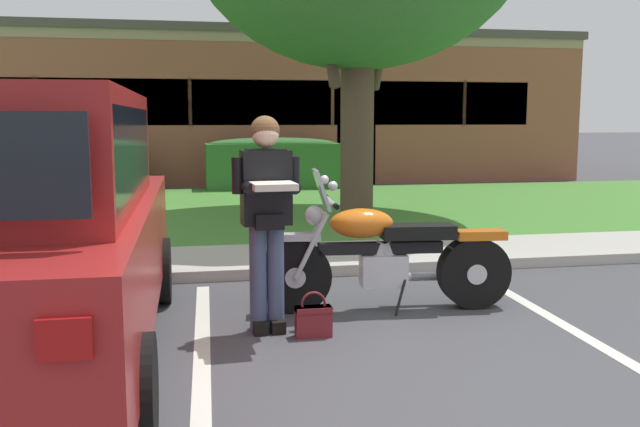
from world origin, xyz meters
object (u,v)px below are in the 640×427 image
(hedge_left, at_px, (88,165))
(brick_building, at_px, (188,109))
(parked_suv_adjacent, at_px, (9,228))
(motorcycle, at_px, (395,255))
(rider_person, at_px, (267,206))
(handbag, at_px, (313,318))
(hedge_center_left, at_px, (273,163))

(hedge_left, relative_size, brick_building, 0.12)
(parked_suv_adjacent, bearing_deg, motorcycle, 15.87)
(rider_person, distance_m, handbag, 0.95)
(handbag, distance_m, parked_suv_adjacent, 2.29)
(hedge_left, bearing_deg, rider_person, -76.14)
(brick_building, bearing_deg, handbag, -87.66)
(motorcycle, height_order, hedge_center_left, motorcycle)
(rider_person, bearing_deg, hedge_left, 103.86)
(motorcycle, bearing_deg, parked_suv_adjacent, -164.13)
(hedge_left, height_order, hedge_center_left, same)
(motorcycle, distance_m, rider_person, 1.36)
(parked_suv_adjacent, relative_size, hedge_left, 1.98)
(motorcycle, relative_size, hedge_center_left, 0.72)
(hedge_left, distance_m, brick_building, 7.35)
(rider_person, height_order, handbag, rider_person)
(motorcycle, bearing_deg, brick_building, 95.21)
(handbag, relative_size, hedge_left, 0.15)
(motorcycle, distance_m, brick_building, 17.41)
(hedge_left, bearing_deg, brick_building, 71.66)
(handbag, height_order, hedge_left, hedge_left)
(brick_building, bearing_deg, motorcycle, -84.79)
(hedge_center_left, height_order, brick_building, brick_building)
(handbag, distance_m, brick_building, 18.01)
(hedge_center_left, bearing_deg, parked_suv_adjacent, -106.08)
(parked_suv_adjacent, bearing_deg, handbag, 5.81)
(handbag, relative_size, parked_suv_adjacent, 0.07)
(motorcycle, relative_size, hedge_left, 0.91)
(motorcycle, xyz_separation_m, handbag, (-0.85, -0.63, -0.34))
(rider_person, bearing_deg, handbag, -31.16)
(parked_suv_adjacent, bearing_deg, brick_building, 85.60)
(handbag, bearing_deg, hedge_center_left, 84.21)
(motorcycle, height_order, handbag, motorcycle)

